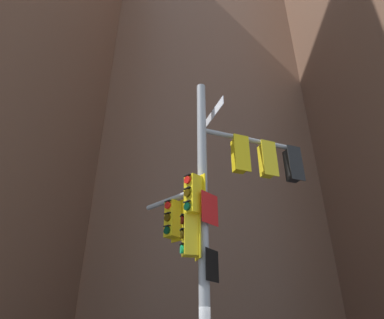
% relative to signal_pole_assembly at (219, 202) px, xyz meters
% --- Properties ---
extents(building_mid_block, '(16.98, 16.98, 46.79)m').
position_rel_signal_pole_assembly_xyz_m(building_mid_block, '(0.28, 21.05, 18.33)').
color(building_mid_block, brown).
rests_on(building_mid_block, ground).
extents(signal_pole_assembly, '(4.77, 2.13, 8.70)m').
position_rel_signal_pole_assembly_xyz_m(signal_pole_assembly, '(0.00, 0.00, 0.00)').
color(signal_pole_assembly, '#9EA0A3').
rests_on(signal_pole_assembly, ground).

